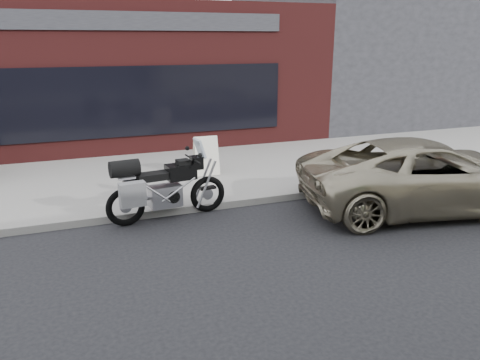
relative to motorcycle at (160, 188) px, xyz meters
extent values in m
plane|color=black|center=(1.81, -3.86, -0.67)|extent=(120.00, 120.00, 0.00)
cube|color=gray|center=(1.81, 3.14, -0.59)|extent=(44.00, 6.00, 0.15)
cube|color=#551C1B|center=(-0.19, 10.14, 1.58)|extent=(14.00, 10.00, 4.50)
cube|color=black|center=(-0.19, 5.11, 1.03)|extent=(10.00, 0.08, 2.00)
cube|color=#2A292F|center=(-0.19, 5.11, 3.23)|extent=(10.00, 0.08, 0.50)
cube|color=#2A292F|center=(11.81, 10.14, 2.33)|extent=(10.00, 10.00, 6.00)
torus|color=black|center=(-0.68, -0.06, -0.29)|extent=(0.76, 0.21, 0.75)
torus|color=black|center=(1.00, 0.15, -0.29)|extent=(0.76, 0.21, 0.75)
cube|color=#B7B7BC|center=(0.10, 0.04, -0.19)|extent=(0.65, 0.41, 0.43)
cube|color=black|center=(0.44, 0.08, 0.26)|extent=(0.60, 0.42, 0.29)
cube|color=black|center=(-0.12, 0.01, 0.23)|extent=(0.65, 0.39, 0.14)
cube|color=black|center=(-0.51, -0.04, 0.14)|extent=(0.36, 0.29, 0.16)
cube|color=black|center=(0.77, 0.12, 0.40)|extent=(0.23, 0.29, 0.25)
cube|color=silver|center=(0.85, 0.13, 0.68)|extent=(0.20, 0.35, 0.38)
cylinder|color=black|center=(0.69, 0.11, 0.48)|extent=(0.13, 0.79, 0.03)
cube|color=#B7B7BC|center=(-0.65, -0.05, 0.30)|extent=(0.35, 0.37, 0.03)
cube|color=slate|center=(-0.57, -0.34, 0.03)|extent=(0.49, 0.26, 0.45)
cylinder|color=black|center=(-0.65, -0.05, 0.46)|extent=(0.57, 0.38, 0.32)
cylinder|color=#B7B7BC|center=(-0.37, 0.16, -0.27)|extent=(0.63, 0.16, 0.22)
imported|color=tan|center=(5.31, -1.26, 0.06)|extent=(5.60, 3.38, 1.45)
cube|color=white|center=(1.62, 2.27, -0.04)|extent=(0.60, 0.31, 0.95)
cube|color=white|center=(1.62, 2.52, -0.04)|extent=(0.60, 0.31, 0.95)
camera|label=1|loc=(-1.54, -8.60, 2.74)|focal=35.00mm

